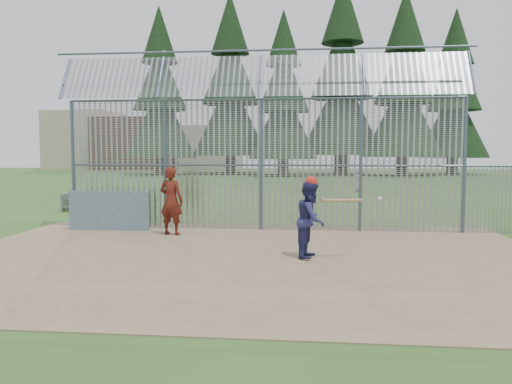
# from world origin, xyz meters

# --- Properties ---
(ground) EXTENTS (120.00, 120.00, 0.00)m
(ground) POSITION_xyz_m (0.00, 0.00, 0.00)
(ground) COLOR #2D511E
(ground) RESTS_ON ground
(dirt_infield) EXTENTS (14.00, 10.00, 0.02)m
(dirt_infield) POSITION_xyz_m (0.00, -0.50, 0.01)
(dirt_infield) COLOR #756047
(dirt_infield) RESTS_ON ground
(dugout_wall) EXTENTS (2.50, 0.12, 1.20)m
(dugout_wall) POSITION_xyz_m (-4.60, 2.90, 0.62)
(dugout_wall) COLOR #38566B
(dugout_wall) RESTS_ON dirt_infield
(batter) EXTENTS (0.82, 0.96, 1.73)m
(batter) POSITION_xyz_m (1.50, -0.43, 0.88)
(batter) COLOR navy
(batter) RESTS_ON dirt_infield
(onlooker) EXTENTS (0.82, 0.64, 1.97)m
(onlooker) POSITION_xyz_m (-2.49, 2.29, 1.01)
(onlooker) COLOR maroon
(onlooker) RESTS_ON dirt_infield
(bg_kid_standing) EXTENTS (0.82, 0.74, 1.41)m
(bg_kid_standing) POSITION_xyz_m (4.49, 18.84, 0.70)
(bg_kid_standing) COLOR gray
(bg_kid_standing) RESTS_ON ground
(batting_gear) EXTENTS (1.66, 0.49, 0.57)m
(batting_gear) POSITION_xyz_m (1.64, -0.46, 1.65)
(batting_gear) COLOR red
(batting_gear) RESTS_ON ground
(trash_can) EXTENTS (0.56, 0.56, 0.82)m
(trash_can) POSITION_xyz_m (1.50, 5.38, 0.38)
(trash_can) COLOR gray
(trash_can) RESTS_ON ground
(bleacher) EXTENTS (3.00, 0.95, 0.72)m
(bleacher) POSITION_xyz_m (-7.04, 7.84, 0.41)
(bleacher) COLOR slate
(bleacher) RESTS_ON ground
(backstop_fence) EXTENTS (20.09, 0.81, 5.30)m
(backstop_fence) POSITION_xyz_m (1.81, 3.43, 2.36)
(backstop_fence) COLOR #47566B
(backstop_fence) RESTS_ON ground
(conifer_row) EXTENTS (38.48, 12.26, 20.20)m
(conifer_row) POSITION_xyz_m (1.93, 41.51, 10.83)
(conifer_row) COLOR #332319
(conifer_row) RESTS_ON ground
(distant_buildings) EXTENTS (26.50, 10.50, 8.00)m
(distant_buildings) POSITION_xyz_m (-23.18, 56.49, 3.60)
(distant_buildings) COLOR brown
(distant_buildings) RESTS_ON ground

